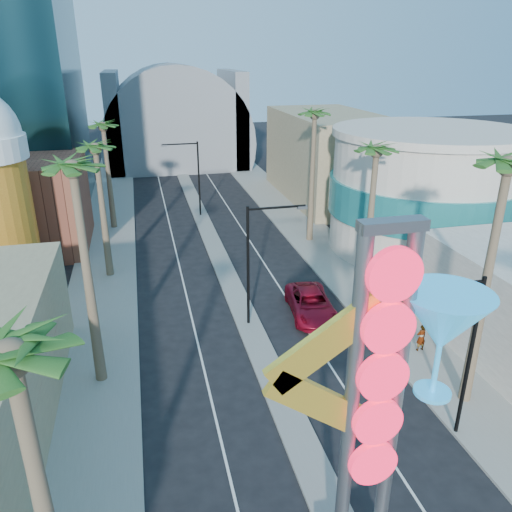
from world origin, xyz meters
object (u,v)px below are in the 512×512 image
at_px(neon_sign, 401,389).
at_px(pedestrian_a, 421,338).
at_px(pedestrian_b, 382,303).
at_px(red_pickup, 311,304).

xyz_separation_m(neon_sign, pedestrian_a, (8.30, 11.55, -6.31)).
height_order(neon_sign, pedestrian_b, neon_sign).
height_order(red_pickup, pedestrian_a, pedestrian_a).
relative_size(red_pickup, pedestrian_a, 3.50).
bearing_deg(red_pickup, pedestrian_b, -8.35).
xyz_separation_m(red_pickup, pedestrian_b, (4.57, -1.20, 0.13)).
xyz_separation_m(red_pickup, pedestrian_a, (4.75, -5.80, 0.17)).
bearing_deg(neon_sign, red_pickup, 78.43).
bearing_deg(pedestrian_a, neon_sign, 47.89).
bearing_deg(neon_sign, pedestrian_b, 63.30).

